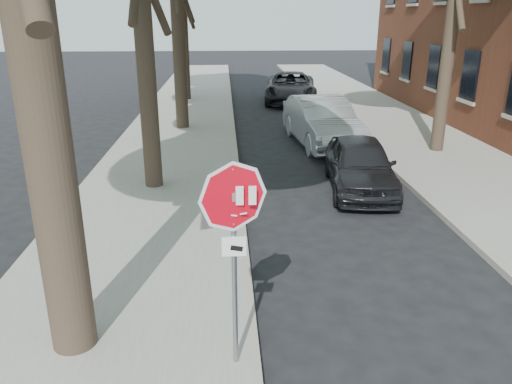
% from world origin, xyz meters
% --- Properties ---
extents(ground, '(120.00, 120.00, 0.00)m').
position_xyz_m(ground, '(0.00, 0.00, 0.00)').
color(ground, black).
rests_on(ground, ground).
extents(sidewalk_left, '(4.00, 55.00, 0.12)m').
position_xyz_m(sidewalk_left, '(-2.50, 12.00, 0.06)').
color(sidewalk_left, gray).
rests_on(sidewalk_left, ground).
extents(sidewalk_right, '(4.00, 55.00, 0.12)m').
position_xyz_m(sidewalk_right, '(6.00, 12.00, 0.06)').
color(sidewalk_right, gray).
rests_on(sidewalk_right, ground).
extents(curb_left, '(0.12, 55.00, 0.13)m').
position_xyz_m(curb_left, '(-0.45, 12.00, 0.07)').
color(curb_left, '#9E9384').
rests_on(curb_left, ground).
extents(curb_right, '(0.12, 55.00, 0.13)m').
position_xyz_m(curb_right, '(3.95, 12.00, 0.07)').
color(curb_right, '#9E9384').
rests_on(curb_right, ground).
extents(stop_sign, '(0.76, 0.34, 2.61)m').
position_xyz_m(stop_sign, '(-0.70, -0.03, 1.95)').
color(stop_sign, gray).
rests_on(stop_sign, sidewalk_left).
extents(car_a, '(2.01, 4.05, 1.33)m').
position_xyz_m(car_a, '(2.60, 6.66, 0.66)').
color(car_a, black).
rests_on(car_a, ground).
extents(car_b, '(2.17, 5.00, 1.60)m').
position_xyz_m(car_b, '(2.51, 11.34, 0.80)').
color(car_b, '#A4A6AC').
rests_on(car_b, ground).
extents(car_d, '(3.13, 5.63, 1.49)m').
position_xyz_m(car_d, '(2.60, 20.27, 0.75)').
color(car_d, black).
rests_on(car_d, ground).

